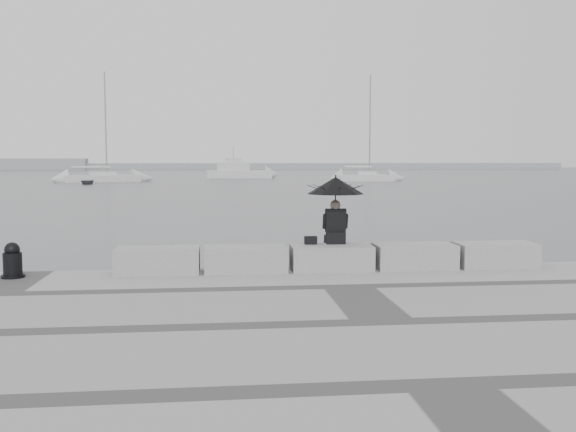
{
  "coord_description": "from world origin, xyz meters",
  "views": [
    {
      "loc": [
        -2.21,
        -12.9,
        2.71
      ],
      "look_at": [
        -0.49,
        3.0,
        1.28
      ],
      "focal_mm": 40.0,
      "sensor_mm": 36.0,
      "label": 1
    }
  ],
  "objects": [
    {
      "name": "stone_block_centre",
      "position": [
        0.0,
        -0.45,
        0.75
      ],
      "size": [
        1.6,
        0.8,
        0.5
      ],
      "primitive_type": "cube",
      "color": "gray",
      "rests_on": "promenade"
    },
    {
      "name": "sailboat_right",
      "position": [
        15.6,
        63.71,
        0.54
      ],
      "size": [
        6.77,
        2.94,
        12.9
      ],
      "rotation": [
        0.0,
        0.0,
        -0.08
      ],
      "color": "silver",
      "rests_on": "ground"
    },
    {
      "name": "seated_person",
      "position": [
        0.13,
        -0.17,
        2.0
      ],
      "size": [
        1.16,
        1.16,
        1.39
      ],
      "rotation": [
        0.0,
        0.0,
        -0.05
      ],
      "color": "black",
      "rests_on": "stone_block_centre"
    },
    {
      "name": "mooring_bollard",
      "position": [
        -6.04,
        -0.65,
        0.78
      ],
      "size": [
        0.42,
        0.42,
        0.67
      ],
      "color": "black",
      "rests_on": "promenade"
    },
    {
      "name": "motor_cruiser",
      "position": [
        0.73,
        77.76,
        0.89
      ],
      "size": [
        9.1,
        3.16,
        4.5
      ],
      "rotation": [
        0.0,
        0.0,
        -0.04
      ],
      "color": "silver",
      "rests_on": "ground"
    },
    {
      "name": "ground",
      "position": [
        0.0,
        0.0,
        0.0
      ],
      "size": [
        360.0,
        360.0,
        0.0
      ],
      "primitive_type": "plane",
      "color": "#47494C",
      "rests_on": "ground"
    },
    {
      "name": "promenade",
      "position": [
        0.0,
        -7.0,
        0.25
      ],
      "size": [
        34.0,
        14.0,
        0.5
      ],
      "primitive_type": "cube",
      "color": "slate",
      "rests_on": "ground"
    },
    {
      "name": "distant_landmass",
      "position": [
        -8.14,
        154.51,
        0.9
      ],
      "size": [
        180.0,
        8.0,
        2.8
      ],
      "color": "gray",
      "rests_on": "ground"
    },
    {
      "name": "dinghy",
      "position": [
        -16.31,
        57.9,
        0.27
      ],
      "size": [
        3.25,
        1.58,
        0.53
      ],
      "primitive_type": "imported",
      "rotation": [
        0.0,
        0.0,
        0.08
      ],
      "color": "slate",
      "rests_on": "ground"
    },
    {
      "name": "stone_block_right",
      "position": [
        1.7,
        -0.45,
        0.75
      ],
      "size": [
        1.6,
        0.8,
        0.5
      ],
      "primitive_type": "cube",
      "color": "gray",
      "rests_on": "promenade"
    },
    {
      "name": "sailboat_left",
      "position": [
        -15.84,
        64.34,
        0.51
      ],
      "size": [
        8.94,
        5.11,
        12.9
      ],
      "rotation": [
        0.0,
        0.0,
        0.34
      ],
      "color": "silver",
      "rests_on": "ground"
    },
    {
      "name": "stone_block_far_right",
      "position": [
        3.4,
        -0.45,
        0.75
      ],
      "size": [
        1.6,
        0.8,
        0.5
      ],
      "primitive_type": "cube",
      "color": "gray",
      "rests_on": "promenade"
    },
    {
      "name": "stone_block_far_left",
      "position": [
        -3.4,
        -0.45,
        0.75
      ],
      "size": [
        1.6,
        0.8,
        0.5
      ],
      "primitive_type": "cube",
      "color": "gray",
      "rests_on": "promenade"
    },
    {
      "name": "bag",
      "position": [
        -0.38,
        -0.24,
        1.08
      ],
      "size": [
        0.25,
        0.14,
        0.16
      ],
      "primitive_type": "cube",
      "color": "black",
      "rests_on": "stone_block_centre"
    },
    {
      "name": "stone_block_left",
      "position": [
        -1.7,
        -0.45,
        0.75
      ],
      "size": [
        1.6,
        0.8,
        0.5
      ],
      "primitive_type": "cube",
      "color": "gray",
      "rests_on": "promenade"
    }
  ]
}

